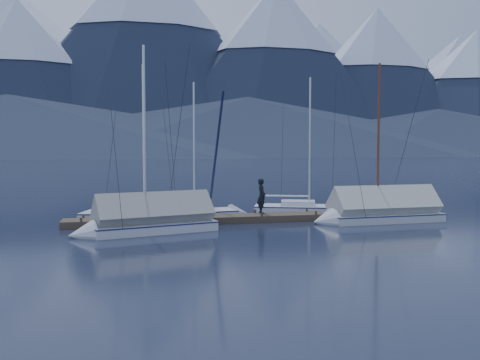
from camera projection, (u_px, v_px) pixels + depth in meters
name	position (u px, v px, depth m)	size (l,w,h in m)	color
ground	(249.00, 227.00, 24.91)	(1000.00, 1000.00, 0.00)	black
mountain_range	(137.00, 76.00, 382.68)	(877.00, 584.00, 150.50)	#475675
dock	(240.00, 219.00, 26.85)	(18.00, 1.50, 0.54)	#382D23
mooring_posts	(231.00, 215.00, 26.72)	(15.12, 1.52, 0.35)	#382D23
sailboat_open_left	(153.00, 217.00, 27.32)	(7.19, 3.76, 9.15)	silver
sailboat_open_mid	(202.00, 215.00, 28.57)	(6.44, 2.88, 8.26)	silver
sailboat_open_right	(317.00, 210.00, 30.50)	(6.96, 4.07, 8.88)	silver
sailboat_covered_near	(375.00, 213.00, 26.74)	(7.17, 3.06, 9.20)	silver
sailboat_covered_far	(143.00, 223.00, 23.19)	(6.95, 3.59, 9.34)	silver
person	(262.00, 196.00, 27.45)	(0.69, 0.45, 1.90)	black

